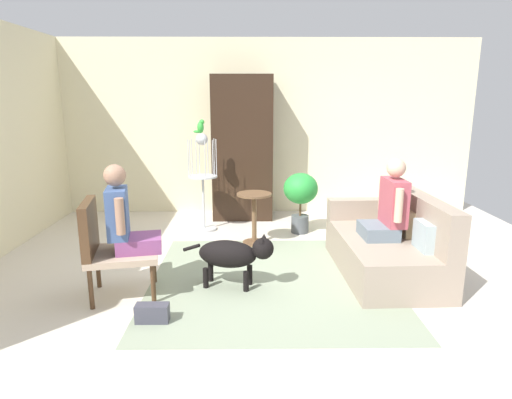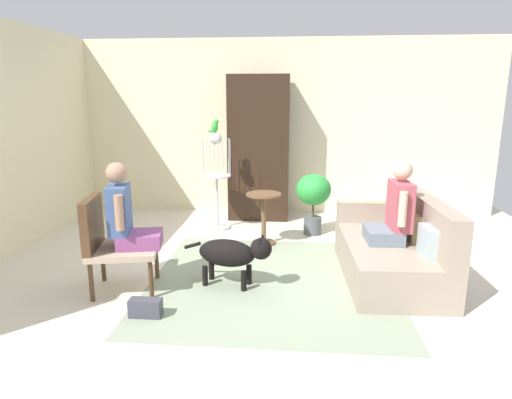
% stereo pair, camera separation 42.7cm
% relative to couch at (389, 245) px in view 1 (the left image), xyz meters
% --- Properties ---
extents(ground_plane, '(7.51, 7.51, 0.00)m').
position_rel_couch_xyz_m(ground_plane, '(-1.34, 0.01, -0.30)').
color(ground_plane, beige).
extents(back_wall, '(6.85, 0.12, 2.76)m').
position_rel_couch_xyz_m(back_wall, '(-1.34, 2.68, 1.08)').
color(back_wall, beige).
rests_on(back_wall, ground).
extents(area_rug, '(2.48, 2.55, 0.01)m').
position_rel_couch_xyz_m(area_rug, '(-1.28, -0.22, -0.30)').
color(area_rug, gray).
rests_on(area_rug, ground).
extents(couch, '(0.97, 1.68, 0.86)m').
position_rel_couch_xyz_m(couch, '(0.00, 0.00, 0.00)').
color(couch, gray).
rests_on(couch, ground).
extents(armchair, '(0.74, 0.69, 0.94)m').
position_rel_couch_xyz_m(armchair, '(-2.84, -0.57, 0.23)').
color(armchair, '#4C331E').
rests_on(armchair, ground).
extents(person_on_couch, '(0.43, 0.58, 0.84)m').
position_rel_couch_xyz_m(person_on_couch, '(-0.04, -0.03, 0.44)').
color(person_on_couch, slate).
extents(person_on_armchair, '(0.53, 0.49, 0.83)m').
position_rel_couch_xyz_m(person_on_armchair, '(-2.67, -0.53, 0.47)').
color(person_on_armchair, '#84447A').
extents(round_end_table, '(0.44, 0.44, 0.67)m').
position_rel_couch_xyz_m(round_end_table, '(-1.45, 0.94, 0.11)').
color(round_end_table, brown).
rests_on(round_end_table, ground).
extents(dog, '(0.91, 0.39, 0.56)m').
position_rel_couch_xyz_m(dog, '(-1.67, -0.37, 0.05)').
color(dog, black).
rests_on(dog, ground).
extents(bird_cage_stand, '(0.41, 0.41, 1.38)m').
position_rel_couch_xyz_m(bird_cage_stand, '(-2.17, 1.58, 0.41)').
color(bird_cage_stand, silver).
rests_on(bird_cage_stand, ground).
extents(parrot, '(0.17, 0.10, 0.19)m').
position_rel_couch_xyz_m(parrot, '(-2.18, 1.58, 1.17)').
color(parrot, green).
rests_on(parrot, bird_cage_stand).
extents(potted_plant, '(0.48, 0.48, 0.85)m').
position_rel_couch_xyz_m(potted_plant, '(-0.80, 1.43, 0.27)').
color(potted_plant, '#4C5156').
rests_on(potted_plant, ground).
extents(armoire_cabinet, '(0.92, 0.56, 2.19)m').
position_rel_couch_xyz_m(armoire_cabinet, '(-1.62, 2.27, 0.79)').
color(armoire_cabinet, black).
rests_on(armoire_cabinet, ground).
extents(handbag, '(0.28, 0.12, 0.16)m').
position_rel_couch_xyz_m(handbag, '(-2.33, -1.07, -0.22)').
color(handbag, '#3F3F4C').
rests_on(handbag, ground).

